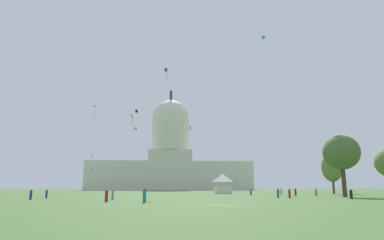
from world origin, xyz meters
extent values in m
plane|color=#42662D|center=(0.00, 0.00, 0.00)|extent=(800.00, 800.00, 0.00)
cube|color=silver|center=(-33.30, 195.68, 9.70)|extent=(56.14, 21.60, 19.40)
cube|color=silver|center=(22.84, 195.68, 9.70)|extent=(56.14, 21.60, 19.40)
cube|color=silver|center=(-5.23, 195.68, 13.49)|extent=(29.41, 23.76, 26.97)
cylinder|color=silver|center=(-5.23, 195.68, 38.62)|extent=(26.30, 26.30, 23.31)
sphere|color=silver|center=(-5.23, 195.68, 50.28)|extent=(26.26, 26.26, 26.26)
cylinder|color=#2D3833|center=(-5.23, 195.68, 67.10)|extent=(1.80, 1.80, 7.39)
cube|color=white|center=(10.63, 64.66, 1.14)|extent=(4.70, 5.11, 2.28)
pyramid|color=white|center=(10.63, 64.66, 4.74)|extent=(4.94, 5.37, 2.47)
cylinder|color=brown|center=(42.43, 58.98, 2.59)|extent=(0.64, 0.64, 5.17)
ellipsoid|color=olive|center=(42.43, 58.98, 7.72)|extent=(8.27, 8.31, 8.48)
cylinder|color=#4C3823|center=(28.77, 27.32, 3.35)|extent=(0.84, 0.84, 6.70)
ellipsoid|color=#4C6633|center=(28.77, 27.32, 8.77)|extent=(8.63, 9.08, 6.90)
cylinder|color=maroon|center=(22.98, 38.07, 0.78)|extent=(0.49, 0.49, 1.56)
sphere|color=beige|center=(22.98, 38.07, 1.68)|extent=(0.29, 0.29, 0.25)
cylinder|color=gray|center=(25.38, 54.91, 0.74)|extent=(0.48, 0.48, 1.48)
sphere|color=beige|center=(25.38, 54.91, 1.58)|extent=(0.27, 0.27, 0.21)
cylinder|color=navy|center=(-27.12, 24.50, 0.69)|extent=(0.48, 0.48, 1.37)
sphere|color=#A37556|center=(-27.12, 24.50, 1.48)|extent=(0.31, 0.31, 0.22)
cylinder|color=maroon|center=(-13.73, 8.23, 0.71)|extent=(0.43, 0.43, 1.43)
sphere|color=tan|center=(-13.73, 8.23, 1.56)|extent=(0.26, 0.26, 0.26)
cylinder|color=#1E757A|center=(-8.60, 5.61, 0.76)|extent=(0.61, 0.61, 1.51)
sphere|color=brown|center=(-8.60, 5.61, 1.64)|extent=(0.36, 0.36, 0.25)
cylinder|color=#3D5684|center=(14.55, 45.52, 0.69)|extent=(0.46, 0.46, 1.38)
sphere|color=tan|center=(14.55, 45.52, 1.50)|extent=(0.24, 0.24, 0.24)
cylinder|color=gray|center=(27.27, 36.95, 0.70)|extent=(0.51, 0.51, 1.41)
sphere|color=brown|center=(27.27, 36.95, 1.53)|extent=(0.27, 0.27, 0.25)
cylinder|color=#703D93|center=(25.07, 56.33, 0.65)|extent=(0.63, 0.63, 1.30)
sphere|color=brown|center=(25.07, 56.33, 1.43)|extent=(0.36, 0.36, 0.25)
cylinder|color=black|center=(24.38, 17.12, 0.72)|extent=(0.53, 0.53, 1.45)
sphere|color=tan|center=(24.38, 17.12, 1.56)|extent=(0.28, 0.28, 0.23)
cylinder|color=maroon|center=(15.71, 21.84, 0.75)|extent=(0.54, 0.54, 1.49)
sphere|color=#A37556|center=(15.71, 21.84, 1.61)|extent=(0.32, 0.32, 0.23)
cylinder|color=#1E757A|center=(14.27, 23.85, 0.70)|extent=(0.55, 0.55, 1.41)
sphere|color=tan|center=(14.27, 23.85, 1.52)|extent=(0.29, 0.29, 0.22)
cylinder|color=#3D5684|center=(18.31, 36.07, 0.77)|extent=(0.51, 0.51, 1.54)
sphere|color=#A37556|center=(18.31, 36.07, 1.67)|extent=(0.35, 0.35, 0.26)
cylinder|color=navy|center=(-27.14, 17.74, 0.69)|extent=(0.55, 0.55, 1.38)
sphere|color=brown|center=(-27.14, 17.74, 1.48)|extent=(0.30, 0.30, 0.22)
cylinder|color=gray|center=(-14.19, 15.80, 0.72)|extent=(0.36, 0.36, 1.45)
sphere|color=beige|center=(-14.19, 15.80, 1.55)|extent=(0.24, 0.24, 0.21)
pyramid|color=yellow|center=(36.53, 106.01, 49.98)|extent=(1.31, 1.44, 0.20)
cylinder|color=yellow|center=(36.93, 105.81, 48.75)|extent=(0.09, 0.15, 1.26)
cube|color=#33BCDB|center=(29.79, 79.42, 58.23)|extent=(1.47, 1.49, 0.72)
cube|color=#33BCDB|center=(29.79, 79.42, 58.74)|extent=(1.47, 1.49, 0.72)
cube|color=gold|center=(-34.06, 86.80, 13.25)|extent=(0.60, 0.61, 0.92)
cylinder|color=green|center=(-34.00, 86.80, 12.08)|extent=(0.14, 0.08, 1.41)
cube|color=blue|center=(-6.81, 42.61, 30.68)|extent=(0.83, 0.83, 0.30)
cube|color=blue|center=(-6.81, 42.61, 31.14)|extent=(0.83, 0.83, 0.30)
cylinder|color=blue|center=(-6.61, 42.61, 29.09)|extent=(0.14, 0.49, 2.89)
cube|color=black|center=(-19.42, 97.20, 32.37)|extent=(1.04, 1.09, 0.56)
cube|color=black|center=(-19.42, 97.20, 32.88)|extent=(1.04, 1.09, 0.56)
pyramid|color=orange|center=(-24.61, 48.13, 22.23)|extent=(1.18, 1.49, 0.11)
cylinder|color=orange|center=(-25.00, 48.26, 20.14)|extent=(0.45, 0.19, 2.89)
cube|color=red|center=(4.14, 120.65, 30.16)|extent=(0.62, 0.14, 1.50)
cube|color=#D1339E|center=(-24.47, 145.05, 33.52)|extent=(1.14, 1.05, 0.75)
cube|color=#D1339E|center=(-24.47, 145.05, 34.17)|extent=(1.14, 1.05, 0.75)
cylinder|color=#33BCDB|center=(-24.28, 145.05, 32.66)|extent=(0.24, 0.08, 1.28)
pyramid|color=green|center=(-7.03, 70.29, 21.12)|extent=(1.28, 1.65, 0.22)
cylinder|color=green|center=(-6.74, 70.44, 19.05)|extent=(0.33, 0.38, 2.74)
cube|color=#8CD133|center=(-30.05, 170.00, 46.46)|extent=(1.30, 1.29, 0.54)
cube|color=#8CD133|center=(-30.05, 170.00, 47.08)|extent=(1.30, 1.29, 0.54)
cylinder|color=#8CD133|center=(-30.17, 170.00, 44.87)|extent=(0.15, 0.16, 2.78)
cube|color=white|center=(-15.73, 51.89, 20.48)|extent=(0.63, 0.31, 0.79)
cylinder|color=green|center=(-15.65, 51.89, 18.57)|extent=(0.24, 0.22, 3.06)
cube|color=teal|center=(-39.64, 112.11, 9.13)|extent=(0.97, 0.94, 0.55)
cube|color=teal|center=(-39.64, 112.11, 9.58)|extent=(0.97, 0.94, 0.55)
camera|label=1|loc=(-5.53, -36.92, 1.86)|focal=31.05mm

